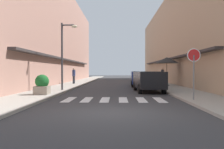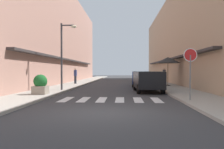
{
  "view_description": "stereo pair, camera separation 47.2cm",
  "coord_description": "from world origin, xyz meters",
  "px_view_note": "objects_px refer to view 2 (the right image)",
  "views": [
    {
      "loc": [
        0.2,
        -8.37,
        1.52
      ],
      "look_at": [
        -0.28,
        10.58,
        1.21
      ],
      "focal_mm": 36.88,
      "sensor_mm": 36.0,
      "label": 1
    },
    {
      "loc": [
        0.67,
        -8.35,
        1.52
      ],
      "look_at": [
        -0.28,
        10.58,
        1.21
      ],
      "focal_mm": 36.88,
      "sensor_mm": 36.0,
      "label": 2
    }
  ],
  "objects_px": {
    "parked_car_mid": "(141,77)",
    "pedestrian_walking_near": "(164,75)",
    "planter_corner": "(40,85)",
    "pedestrian_walking_far": "(75,75)",
    "round_street_sign": "(190,60)",
    "street_lamp": "(64,49)",
    "parked_car_near": "(148,79)",
    "cafe_umbrella": "(168,60)"
  },
  "relations": [
    {
      "from": "parked_car_mid",
      "to": "planter_corner",
      "type": "distance_m",
      "value": 11.08
    },
    {
      "from": "parked_car_near",
      "to": "parked_car_mid",
      "type": "height_order",
      "value": "same"
    },
    {
      "from": "pedestrian_walking_far",
      "to": "planter_corner",
      "type": "bearing_deg",
      "value": 67.84
    },
    {
      "from": "cafe_umbrella",
      "to": "pedestrian_walking_near",
      "type": "xyz_separation_m",
      "value": [
        0.25,
        3.33,
        -1.47
      ]
    },
    {
      "from": "parked_car_near",
      "to": "pedestrian_walking_near",
      "type": "distance_m",
      "value": 9.12
    },
    {
      "from": "parked_car_near",
      "to": "cafe_umbrella",
      "type": "bearing_deg",
      "value": 65.5
    },
    {
      "from": "parked_car_mid",
      "to": "street_lamp",
      "type": "height_order",
      "value": "street_lamp"
    },
    {
      "from": "planter_corner",
      "to": "pedestrian_walking_near",
      "type": "height_order",
      "value": "pedestrian_walking_near"
    },
    {
      "from": "round_street_sign",
      "to": "parked_car_near",
      "type": "bearing_deg",
      "value": 104.96
    },
    {
      "from": "cafe_umbrella",
      "to": "parked_car_near",
      "type": "bearing_deg",
      "value": -114.5
    },
    {
      "from": "parked_car_mid",
      "to": "pedestrian_walking_near",
      "type": "relative_size",
      "value": 2.5
    },
    {
      "from": "pedestrian_walking_near",
      "to": "pedestrian_walking_far",
      "type": "relative_size",
      "value": 1.02
    },
    {
      "from": "parked_car_near",
      "to": "planter_corner",
      "type": "bearing_deg",
      "value": -155.49
    },
    {
      "from": "cafe_umbrella",
      "to": "pedestrian_walking_far",
      "type": "distance_m",
      "value": 9.99
    },
    {
      "from": "parked_car_mid",
      "to": "pedestrian_walking_near",
      "type": "bearing_deg",
      "value": 47.43
    },
    {
      "from": "pedestrian_walking_far",
      "to": "parked_car_near",
      "type": "bearing_deg",
      "value": 106.48
    },
    {
      "from": "street_lamp",
      "to": "pedestrian_walking_near",
      "type": "height_order",
      "value": "street_lamp"
    },
    {
      "from": "parked_car_near",
      "to": "cafe_umbrella",
      "type": "height_order",
      "value": "cafe_umbrella"
    },
    {
      "from": "cafe_umbrella",
      "to": "planter_corner",
      "type": "relative_size",
      "value": 2.27
    },
    {
      "from": "pedestrian_walking_near",
      "to": "pedestrian_walking_far",
      "type": "bearing_deg",
      "value": -108.8
    },
    {
      "from": "cafe_umbrella",
      "to": "pedestrian_walking_far",
      "type": "relative_size",
      "value": 1.57
    },
    {
      "from": "cafe_umbrella",
      "to": "round_street_sign",
      "type": "bearing_deg",
      "value": -95.29
    },
    {
      "from": "parked_car_near",
      "to": "round_street_sign",
      "type": "bearing_deg",
      "value": -75.04
    },
    {
      "from": "street_lamp",
      "to": "pedestrian_walking_far",
      "type": "xyz_separation_m",
      "value": [
        -0.91,
        8.16,
        -2.11
      ]
    },
    {
      "from": "pedestrian_walking_near",
      "to": "parked_car_mid",
      "type": "bearing_deg",
      "value": -63.82
    },
    {
      "from": "parked_car_mid",
      "to": "pedestrian_walking_near",
      "type": "xyz_separation_m",
      "value": [
        2.7,
        2.94,
        0.12
      ]
    },
    {
      "from": "parked_car_mid",
      "to": "pedestrian_walking_far",
      "type": "bearing_deg",
      "value": 160.11
    },
    {
      "from": "parked_car_near",
      "to": "planter_corner",
      "type": "xyz_separation_m",
      "value": [
        -6.7,
        -3.05,
        -0.23
      ]
    },
    {
      "from": "parked_car_mid",
      "to": "cafe_umbrella",
      "type": "relative_size",
      "value": 1.63
    },
    {
      "from": "parked_car_near",
      "to": "round_street_sign",
      "type": "xyz_separation_m",
      "value": [
        1.45,
        -5.43,
        1.09
      ]
    },
    {
      "from": "round_street_sign",
      "to": "parked_car_mid",
      "type": "bearing_deg",
      "value": 97.38
    },
    {
      "from": "parked_car_near",
      "to": "pedestrian_walking_near",
      "type": "bearing_deg",
      "value": 72.76
    },
    {
      "from": "street_lamp",
      "to": "cafe_umbrella",
      "type": "relative_size",
      "value": 1.82
    },
    {
      "from": "pedestrian_walking_far",
      "to": "pedestrian_walking_near",
      "type": "bearing_deg",
      "value": 158.83
    },
    {
      "from": "street_lamp",
      "to": "pedestrian_walking_far",
      "type": "bearing_deg",
      "value": 96.38
    },
    {
      "from": "parked_car_near",
      "to": "street_lamp",
      "type": "xyz_separation_m",
      "value": [
        -6.08,
        0.13,
        2.22
      ]
    },
    {
      "from": "street_lamp",
      "to": "cafe_umbrella",
      "type": "height_order",
      "value": "street_lamp"
    },
    {
      "from": "parked_car_near",
      "to": "parked_car_mid",
      "type": "xyz_separation_m",
      "value": [
        -0.0,
        5.77,
        0.0
      ]
    },
    {
      "from": "pedestrian_walking_far",
      "to": "street_lamp",
      "type": "bearing_deg",
      "value": 72.75
    },
    {
      "from": "parked_car_mid",
      "to": "planter_corner",
      "type": "xyz_separation_m",
      "value": [
        -6.7,
        -8.82,
        -0.23
      ]
    },
    {
      "from": "round_street_sign",
      "to": "pedestrian_walking_near",
      "type": "distance_m",
      "value": 14.23
    },
    {
      "from": "street_lamp",
      "to": "cafe_umbrella",
      "type": "bearing_deg",
      "value": 31.6
    }
  ]
}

